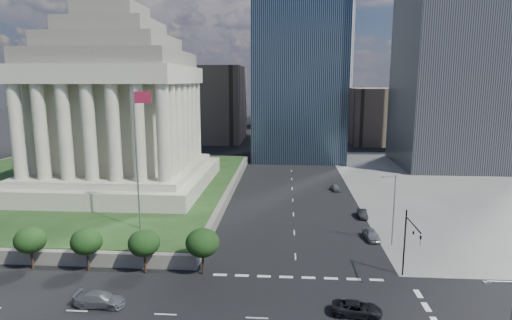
# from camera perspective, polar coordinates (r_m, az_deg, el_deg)

# --- Properties ---
(ground) EXTENTS (500.00, 500.00, 0.00)m
(ground) POSITION_cam_1_polar(r_m,az_deg,el_deg) (134.63, 4.62, 0.80)
(ground) COLOR black
(ground) RESTS_ON ground
(sidewalk_ne) EXTENTS (68.00, 90.00, 0.03)m
(sidewalk_ne) POSITION_cam_1_polar(r_m,az_deg,el_deg) (106.54, 30.43, -3.20)
(sidewalk_ne) COLOR slate
(sidewalk_ne) RESTS_ON ground
(plaza_terrace) EXTENTS (66.00, 70.00, 1.80)m
(plaza_terrace) POSITION_cam_1_polar(r_m,az_deg,el_deg) (95.99, -23.10, -3.41)
(plaza_terrace) COLOR slate
(plaza_terrace) RESTS_ON ground
(plaza_lawn) EXTENTS (64.00, 68.00, 0.10)m
(plaza_lawn) POSITION_cam_1_polar(r_m,az_deg,el_deg) (95.78, -23.15, -2.86)
(plaza_lawn) COLOR #1E3616
(plaza_lawn) RESTS_ON plaza_terrace
(war_memorial) EXTENTS (34.00, 34.00, 39.00)m
(war_memorial) POSITION_cam_1_polar(r_m,az_deg,el_deg) (87.07, -18.15, 9.22)
(war_memorial) COLOR #A29D87
(war_memorial) RESTS_ON plaza_lawn
(flagpole) EXTENTS (2.52, 0.24, 20.00)m
(flagpole) POSITION_cam_1_polar(r_m,az_deg,el_deg) (61.03, -15.53, 1.21)
(flagpole) COLOR slate
(flagpole) RESTS_ON plaza_lawn
(tree_row) EXTENTS (53.00, 4.00, 6.00)m
(tree_row) POSITION_cam_1_polar(r_m,az_deg,el_deg) (61.06, -30.66, -9.71)
(tree_row) COLOR black
(tree_row) RESTS_ON ground
(midrise_glass) EXTENTS (26.00, 26.00, 60.00)m
(midrise_glass) POSITION_cam_1_polar(r_m,az_deg,el_deg) (127.99, 5.77, 13.77)
(midrise_glass) COLOR black
(midrise_glass) RESTS_ON ground
(building_filler_ne) EXTENTS (20.00, 30.00, 20.00)m
(building_filler_ne) POSITION_cam_1_polar(r_m,az_deg,el_deg) (166.59, 15.72, 5.77)
(building_filler_ne) COLOR brown
(building_filler_ne) RESTS_ON ground
(building_filler_nw) EXTENTS (24.00, 30.00, 28.00)m
(building_filler_nw) POSITION_cam_1_polar(r_m,az_deg,el_deg) (165.44, -5.93, 7.46)
(building_filler_nw) COLOR brown
(building_filler_nw) RESTS_ON ground
(traffic_signal_ne) EXTENTS (0.30, 5.74, 8.00)m
(traffic_signal_ne) POSITION_cam_1_polar(r_m,az_deg,el_deg) (51.45, 19.79, -9.80)
(traffic_signal_ne) COLOR black
(traffic_signal_ne) RESTS_ON ground
(street_lamp_north) EXTENTS (2.13, 0.22, 10.00)m
(street_lamp_north) POSITION_cam_1_polar(r_m,az_deg,el_deg) (61.92, 17.77, -5.86)
(street_lamp_north) COLOR slate
(street_lamp_north) RESTS_ON ground
(pickup_truck) EXTENTS (2.74, 5.07, 1.35)m
(pickup_truck) POSITION_cam_1_polar(r_m,az_deg,el_deg) (45.23, 13.31, -18.73)
(pickup_truck) COLOR black
(pickup_truck) RESTS_ON ground
(suv_grey) EXTENTS (2.16, 5.13, 1.48)m
(suv_grey) POSITION_cam_1_polar(r_m,az_deg,el_deg) (48.26, -20.06, -17.05)
(suv_grey) COLOR #595C61
(suv_grey) RESTS_ON ground
(parked_sedan_near) EXTENTS (4.57, 2.16, 1.51)m
(parked_sedan_near) POSITION_cam_1_polar(r_m,az_deg,el_deg) (64.71, 15.15, -9.58)
(parked_sedan_near) COLOR gray
(parked_sedan_near) RESTS_ON ground
(parked_sedan_mid) EXTENTS (1.45, 3.99, 1.31)m
(parked_sedan_mid) POSITION_cam_1_polar(r_m,az_deg,el_deg) (74.31, 13.99, -6.97)
(parked_sedan_mid) COLOR black
(parked_sedan_mid) RESTS_ON ground
(parked_sedan_far) EXTENTS (3.93, 1.97, 1.28)m
(parked_sedan_far) POSITION_cam_1_polar(r_m,az_deg,el_deg) (90.92, 10.55, -3.64)
(parked_sedan_far) COLOR slate
(parked_sedan_far) RESTS_ON ground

